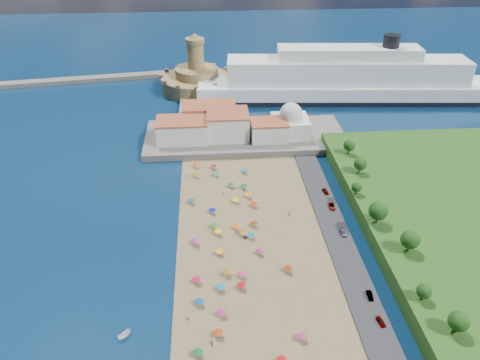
{
  "coord_description": "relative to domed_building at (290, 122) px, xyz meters",
  "views": [
    {
      "loc": [
        -6.72,
        -117.88,
        95.73
      ],
      "look_at": [
        4.0,
        25.0,
        8.0
      ],
      "focal_mm": 35.0,
      "sensor_mm": 36.0,
      "label": 1
    }
  ],
  "objects": [
    {
      "name": "domed_building",
      "position": [
        0.0,
        0.0,
        0.0
      ],
      "size": [
        16.0,
        16.0,
        15.0
      ],
      "color": "silver",
      "rests_on": "terrace"
    },
    {
      "name": "beach_parasols",
      "position": [
        -30.89,
        -77.83,
        -6.83
      ],
      "size": [
        31.41,
        117.52,
        2.2
      ],
      "color": "gray",
      "rests_on": "beach"
    },
    {
      "name": "fortress",
      "position": [
        -42.0,
        67.0,
        -2.29
      ],
      "size": [
        40.0,
        40.0,
        32.4
      ],
      "color": "#A68653",
      "rests_on": "ground"
    },
    {
      "name": "parked_cars",
      "position": [
        6.0,
        -71.45,
        -7.65
      ],
      "size": [
        2.36,
        66.21,
        1.28
      ],
      "color": "gray",
      "rests_on": "promenade"
    },
    {
      "name": "terrace",
      "position": [
        -20.0,
        2.0,
        -7.47
      ],
      "size": [
        90.0,
        36.0,
        3.0
      ],
      "primitive_type": "cube",
      "color": "#59544C",
      "rests_on": "ground"
    },
    {
      "name": "beachgoers",
      "position": [
        -31.52,
        -64.27,
        -7.83
      ],
      "size": [
        36.9,
        83.16,
        1.9
      ],
      "color": "tan",
      "rests_on": "beach"
    },
    {
      "name": "jetty",
      "position": [
        -42.0,
        37.0,
        -7.77
      ],
      "size": [
        18.0,
        70.0,
        2.4
      ],
      "primitive_type": "cube",
      "color": "#59544C",
      "rests_on": "ground"
    },
    {
      "name": "cruise_ship",
      "position": [
        38.0,
        47.6,
        1.34
      ],
      "size": [
        160.61,
        35.4,
        34.82
      ],
      "color": "black",
      "rests_on": "ground"
    },
    {
      "name": "breakwater",
      "position": [
        -140.0,
        82.0,
        -7.67
      ],
      "size": [
        199.03,
        34.77,
        2.6
      ],
      "primitive_type": "cube",
      "rotation": [
        0.0,
        0.0,
        0.14
      ],
      "color": "#59544C",
      "rests_on": "ground"
    },
    {
      "name": "hillside_trees",
      "position": [
        18.2,
        -80.19,
        1.07
      ],
      "size": [
        11.13,
        112.7,
        7.84
      ],
      "color": "#382314",
      "rests_on": "hillside"
    },
    {
      "name": "waterfront_buildings",
      "position": [
        -33.05,
        2.64,
        -1.1
      ],
      "size": [
        57.0,
        29.0,
        11.0
      ],
      "color": "silver",
      "rests_on": "terrace"
    },
    {
      "name": "ground",
      "position": [
        -30.0,
        -71.0,
        -8.97
      ],
      "size": [
        700.0,
        700.0,
        0.0
      ],
      "primitive_type": "plane",
      "color": "#071938",
      "rests_on": "ground"
    }
  ]
}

